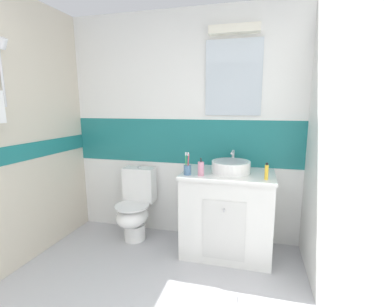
{
  "coord_description": "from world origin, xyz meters",
  "views": [
    {
      "loc": [
        0.8,
        -0.4,
        1.5
      ],
      "look_at": [
        0.21,
        1.99,
        1.05
      ],
      "focal_mm": 24.4,
      "sensor_mm": 36.0,
      "label": 1
    }
  ],
  "objects_px": {
    "toothpaste_tube_upright": "(267,172)",
    "sink_basin": "(231,166)",
    "soap_dispenser": "(201,169)",
    "toilet": "(135,207)",
    "toothbrush_cup": "(187,169)"
  },
  "relations": [
    {
      "from": "toilet",
      "to": "soap_dispenser",
      "type": "height_order",
      "value": "soap_dispenser"
    },
    {
      "from": "toothbrush_cup",
      "to": "toothpaste_tube_upright",
      "type": "bearing_deg",
      "value": 0.47
    },
    {
      "from": "toothpaste_tube_upright",
      "to": "sink_basin",
      "type": "bearing_deg",
      "value": 151.19
    },
    {
      "from": "toothbrush_cup",
      "to": "soap_dispenser",
      "type": "bearing_deg",
      "value": 2.04
    },
    {
      "from": "sink_basin",
      "to": "toilet",
      "type": "distance_m",
      "value": 1.19
    },
    {
      "from": "toilet",
      "to": "toothbrush_cup",
      "type": "height_order",
      "value": "toothbrush_cup"
    },
    {
      "from": "sink_basin",
      "to": "soap_dispenser",
      "type": "distance_m",
      "value": 0.32
    },
    {
      "from": "soap_dispenser",
      "to": "toothpaste_tube_upright",
      "type": "relative_size",
      "value": 1.11
    },
    {
      "from": "toothbrush_cup",
      "to": "soap_dispenser",
      "type": "xyz_separation_m",
      "value": [
        0.13,
        0.0,
        0.01
      ]
    },
    {
      "from": "toothbrush_cup",
      "to": "toilet",
      "type": "bearing_deg",
      "value": 161.06
    },
    {
      "from": "toilet",
      "to": "toothpaste_tube_upright",
      "type": "relative_size",
      "value": 5.28
    },
    {
      "from": "sink_basin",
      "to": "toothpaste_tube_upright",
      "type": "height_order",
      "value": "sink_basin"
    },
    {
      "from": "sink_basin",
      "to": "toothbrush_cup",
      "type": "bearing_deg",
      "value": -154.44
    },
    {
      "from": "toothbrush_cup",
      "to": "soap_dispenser",
      "type": "distance_m",
      "value": 0.13
    },
    {
      "from": "sink_basin",
      "to": "toothpaste_tube_upright",
      "type": "xyz_separation_m",
      "value": [
        0.33,
        -0.18,
        0.01
      ]
    }
  ]
}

